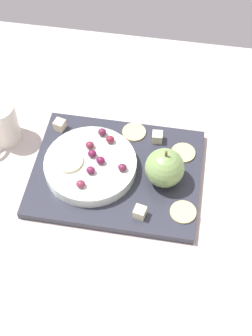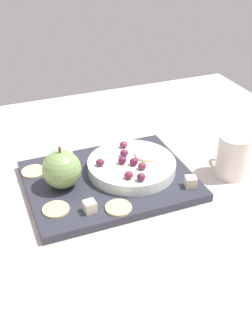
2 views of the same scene
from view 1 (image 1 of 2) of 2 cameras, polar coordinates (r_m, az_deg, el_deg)
table at (r=97.59cm, az=1.35°, el=-3.04°), size 123.03×91.70×4.41cm
platter at (r=96.72cm, az=-1.13°, el=-0.58°), size 33.18×25.97×1.72cm
serving_dish at (r=95.51cm, az=-4.22°, el=0.32°), size 18.27×18.27×2.38cm
apple_whole at (r=91.93cm, az=4.58°, el=0.01°), size 7.63×7.63×7.63cm
apple_stem at (r=88.41cm, az=4.77°, el=1.69°), size 0.50×0.50×1.20cm
cheese_cube_0 at (r=89.49cm, az=1.64°, el=-5.25°), size 2.51×2.51×2.12cm
cheese_cube_1 at (r=100.11cm, az=3.71°, el=3.67°), size 2.27×2.27×2.12cm
cheese_cube_2 at (r=103.03cm, az=-7.84°, el=5.07°), size 2.60×2.60×2.12cm
cracker_0 at (r=99.11cm, az=6.76°, el=1.81°), size 4.95×4.95×0.40cm
cracker_1 at (r=101.90cm, az=0.95°, el=4.26°), size 4.95×4.95×0.40cm
cracker_2 at (r=91.10cm, az=6.76°, el=-5.19°), size 4.95×4.95×0.40cm
grape_0 at (r=94.79cm, az=-4.02°, el=1.71°), size 1.74×1.57×1.53cm
grape_1 at (r=96.86cm, az=-1.89°, el=3.40°), size 1.74×1.57×1.53cm
grape_2 at (r=92.42cm, az=-4.19°, el=-0.26°), size 1.74×1.57×1.48cm
grape_3 at (r=92.57cm, az=-0.43°, el=0.06°), size 1.74×1.57×1.47cm
grape_4 at (r=96.23cm, az=-4.30°, el=2.73°), size 1.74×1.57×1.43cm
grape_5 at (r=98.09cm, az=-2.83°, el=4.26°), size 1.74×1.57×1.62cm
grape_6 at (r=90.79cm, az=-5.38°, el=-1.90°), size 1.74×1.57×1.40cm
grape_7 at (r=93.65cm, az=-3.01°, el=0.90°), size 1.74×1.57×1.55cm
apple_slice_0 at (r=94.70cm, az=-6.78°, el=0.83°), size 5.58×5.58×0.60cm
cup at (r=103.36cm, az=-14.60°, el=5.20°), size 6.96×9.94×9.18cm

